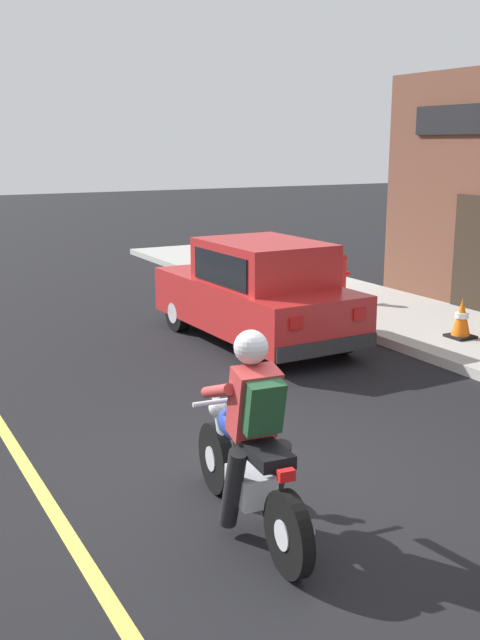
% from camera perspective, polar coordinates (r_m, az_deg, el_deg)
% --- Properties ---
extents(ground_plane, '(80.00, 80.00, 0.00)m').
position_cam_1_polar(ground_plane, '(6.82, 2.01, -12.39)').
color(ground_plane, black).
extents(sidewalk_curb, '(2.60, 22.00, 0.14)m').
position_cam_1_polar(sidewalk_curb, '(12.08, 16.18, -1.03)').
color(sidewalk_curb, '#ADAAA3').
rests_on(sidewalk_curb, ground).
extents(motorcycle_with_rider, '(0.60, 2.02, 1.62)m').
position_cam_1_polar(motorcycle_with_rider, '(5.81, 0.76, -9.80)').
color(motorcycle_with_rider, black).
rests_on(motorcycle_with_rider, ground).
extents(car_hatchback, '(1.74, 3.82, 1.57)m').
position_cam_1_polar(car_hatchback, '(11.22, 1.29, 2.06)').
color(car_hatchback, black).
rests_on(car_hatchback, ground).
extents(traffic_cone, '(0.36, 0.36, 0.60)m').
position_cam_1_polar(traffic_cone, '(11.52, 16.53, 0.11)').
color(traffic_cone, black).
rests_on(traffic_cone, sidewalk_curb).
extents(fire_hydrant, '(0.36, 0.24, 0.88)m').
position_cam_1_polar(fire_hydrant, '(13.71, 7.71, 3.19)').
color(fire_hydrant, red).
rests_on(fire_hydrant, sidewalk_curb).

